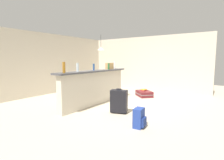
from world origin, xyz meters
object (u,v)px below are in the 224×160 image
at_px(bottle_amber, 64,68).
at_px(bottle_clear, 78,67).
at_px(dining_chair_near_partition, 112,81).
at_px(bottle_white, 114,65).
at_px(dining_table, 103,77).
at_px(suitcase_upright_black, 119,101).
at_px(pendant_lamp, 101,49).
at_px(suitcase_flat_maroon, 144,94).
at_px(bottle_green, 109,66).
at_px(backpack_blue, 139,118).
at_px(grocery_bag, 109,66).
at_px(bottle_blue, 94,67).
at_px(book_stack, 144,90).

bearing_deg(bottle_amber, bottle_clear, 12.96).
bearing_deg(dining_chair_near_partition, bottle_white, -138.21).
bearing_deg(dining_table, bottle_amber, -158.34).
bearing_deg(suitcase_upright_black, pendant_lamp, 47.13).
xyz_separation_m(bottle_clear, suitcase_flat_maroon, (2.71, -0.84, -1.11)).
distance_m(bottle_white, suitcase_flat_maroon, 1.64).
xyz_separation_m(bottle_green, backpack_blue, (-1.53, -1.92, -1.01)).
relative_size(bottle_amber, grocery_bag, 1.08).
relative_size(grocery_bag, suitcase_upright_black, 0.39).
xyz_separation_m(bottle_amber, bottle_clear, (0.60, 0.14, -0.02)).
xyz_separation_m(bottle_blue, dining_chair_near_partition, (1.88, 0.63, -0.69)).
relative_size(grocery_bag, suitcase_flat_maroon, 0.31).
height_order(bottle_amber, suitcase_upright_black, bottle_amber).
height_order(bottle_white, suitcase_flat_maroon, bottle_white).
distance_m(grocery_bag, dining_table, 1.72).
xyz_separation_m(suitcase_flat_maroon, suitcase_upright_black, (-2.34, -0.33, 0.22)).
height_order(dining_table, book_stack, dining_table).
relative_size(dining_table, suitcase_upright_black, 1.64).
distance_m(dining_chair_near_partition, suitcase_flat_maroon, 1.49).
bearing_deg(pendant_lamp, backpack_blue, -130.59).
bearing_deg(backpack_blue, book_stack, 22.92).
relative_size(bottle_amber, book_stack, 1.05).
bearing_deg(bottle_blue, dining_chair_near_partition, 18.45).
distance_m(dining_table, suitcase_upright_black, 3.23).
bearing_deg(pendant_lamp, bottle_blue, -147.25).
distance_m(bottle_amber, bottle_clear, 0.62).
height_order(bottle_blue, dining_chair_near_partition, bottle_blue).
bearing_deg(backpack_blue, bottle_clear, 83.45).
bearing_deg(bottle_blue, dining_table, 31.14).
distance_m(bottle_blue, dining_chair_near_partition, 2.10).
height_order(bottle_white, suitcase_upright_black, bottle_white).
bearing_deg(backpack_blue, bottle_green, 51.44).
distance_m(bottle_green, bottle_white, 0.62).
xyz_separation_m(bottle_clear, suitcase_upright_black, (0.37, -1.17, -0.89)).
distance_m(bottle_white, dining_table, 1.47).
relative_size(bottle_green, suitcase_upright_black, 0.32).
relative_size(grocery_bag, dining_table, 0.24).
bearing_deg(bottle_green, pendant_lamp, 46.69).
relative_size(grocery_bag, pendant_lamp, 0.36).
distance_m(bottle_white, book_stack, 1.55).
bearing_deg(bottle_amber, dining_table, 21.66).
distance_m(bottle_clear, suitcase_flat_maroon, 3.05).
bearing_deg(bottle_clear, bottle_amber, -167.04).
height_order(bottle_green, grocery_bag, grocery_bag).
bearing_deg(suitcase_flat_maroon, dining_chair_near_partition, 97.31).
bearing_deg(bottle_white, backpack_blue, -135.60).
bearing_deg(book_stack, dining_chair_near_partition, 98.10).
distance_m(grocery_bag, dining_chair_near_partition, 1.39).
distance_m(bottle_blue, backpack_blue, 2.43).
bearing_deg(book_stack, suitcase_upright_black, -171.53).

